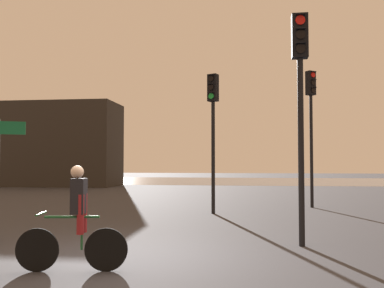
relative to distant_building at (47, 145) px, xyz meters
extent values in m
plane|color=#333338|center=(12.06, -21.74, -2.93)|extent=(120.00, 120.00, 0.00)
cube|color=slate|center=(12.06, 10.00, -2.93)|extent=(80.00, 16.00, 0.01)
cube|color=#2D2823|center=(0.00, 0.00, 0.00)|extent=(10.17, 4.00, 5.87)
cylinder|color=black|center=(16.54, -12.68, -0.84)|extent=(0.12, 0.12, 4.19)
cube|color=black|center=(16.54, -12.68, 1.70)|extent=(0.40, 0.38, 0.90)
cylinder|color=red|center=(16.62, -12.79, 1.99)|extent=(0.17, 0.14, 0.19)
cube|color=black|center=(16.63, -12.81, 2.10)|extent=(0.22, 0.21, 0.02)
cylinder|color=black|center=(16.62, -12.79, 1.70)|extent=(0.17, 0.14, 0.19)
cube|color=black|center=(16.63, -12.81, 1.81)|extent=(0.22, 0.21, 0.02)
cylinder|color=black|center=(16.62, -12.79, 1.41)|extent=(0.17, 0.14, 0.19)
cube|color=black|center=(16.63, -12.81, 1.52)|extent=(0.22, 0.21, 0.02)
cylinder|color=black|center=(13.05, -15.01, -1.09)|extent=(0.12, 0.12, 3.68)
cube|color=black|center=(13.05, -15.01, 1.20)|extent=(0.39, 0.35, 0.90)
cylinder|color=black|center=(12.99, -15.13, 1.49)|extent=(0.19, 0.10, 0.19)
cube|color=black|center=(12.99, -15.15, 1.60)|extent=(0.22, 0.19, 0.02)
cylinder|color=black|center=(12.99, -15.13, 1.20)|extent=(0.19, 0.10, 0.19)
cube|color=black|center=(12.99, -15.15, 1.31)|extent=(0.22, 0.19, 0.02)
cylinder|color=green|center=(12.99, -15.13, 0.91)|extent=(0.19, 0.10, 0.19)
cube|color=black|center=(12.99, -15.15, 1.02)|extent=(0.22, 0.19, 0.02)
cylinder|color=black|center=(15.21, -20.22, -1.04)|extent=(0.12, 0.12, 3.78)
cube|color=black|center=(15.21, -20.22, 1.29)|extent=(0.32, 0.24, 0.90)
cylinder|color=red|center=(15.20, -20.35, 1.58)|extent=(0.19, 0.03, 0.19)
cube|color=black|center=(15.20, -20.37, 1.69)|extent=(0.19, 0.12, 0.02)
cylinder|color=black|center=(15.20, -20.35, 1.29)|extent=(0.19, 0.03, 0.19)
cube|color=black|center=(15.20, -20.37, 1.40)|extent=(0.19, 0.12, 0.02)
cylinder|color=black|center=(15.20, -20.35, 1.00)|extent=(0.19, 0.03, 0.19)
cube|color=black|center=(15.20, -20.37, 1.11)|extent=(0.19, 0.12, 0.02)
cylinder|color=black|center=(10.93, -22.76, -2.60)|extent=(0.66, 0.13, 0.66)
cylinder|color=black|center=(11.97, -22.61, -2.60)|extent=(0.66, 0.13, 0.66)
cylinder|color=#1E592D|center=(11.45, -22.68, -2.10)|extent=(0.84, 0.16, 0.04)
cylinder|color=#1E592D|center=(11.60, -22.66, -2.33)|extent=(0.04, 0.04, 0.55)
cylinder|color=#1E592D|center=(10.98, -22.75, -2.05)|extent=(0.10, 0.46, 0.03)
cylinder|color=maroon|center=(11.58, -22.56, -2.05)|extent=(0.11, 0.11, 0.60)
cylinder|color=maroon|center=(11.61, -22.76, -2.05)|extent=(0.11, 0.11, 0.60)
cube|color=black|center=(11.55, -22.67, -1.78)|extent=(0.24, 0.33, 0.54)
sphere|color=beige|center=(11.52, -22.67, -1.41)|extent=(0.20, 0.20, 0.20)
camera|label=1|loc=(14.09, -29.00, -1.27)|focal=40.00mm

